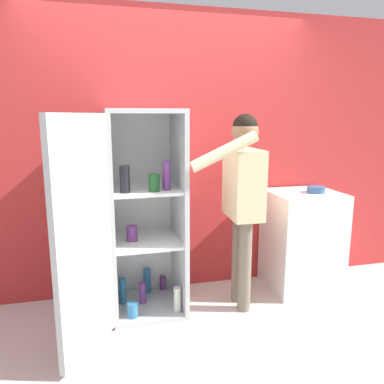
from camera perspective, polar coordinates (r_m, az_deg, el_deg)
ground_plane at (r=2.94m, az=0.79°, el=-21.89°), size 12.00×12.00×0.00m
wall_back at (r=3.43m, az=-3.39°, el=5.68°), size 7.00×0.06×2.55m
refrigerator at (r=3.03m, az=-8.87°, el=-3.88°), size 0.96×1.14×1.67m
person at (r=3.10m, az=7.68°, el=0.61°), size 0.64×0.57×1.64m
counter at (r=3.72m, az=16.40°, el=-7.08°), size 0.63×0.57×0.93m
bowl at (r=3.61m, az=18.37°, el=0.36°), size 0.16×0.16×0.06m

